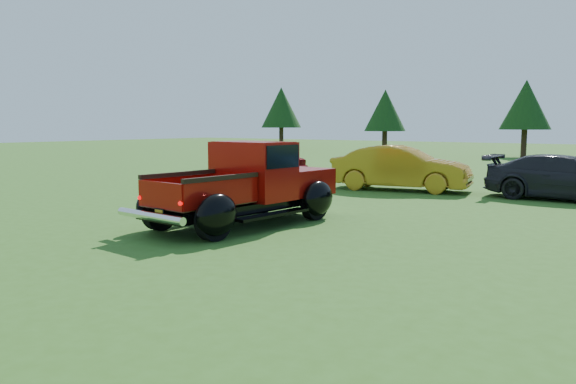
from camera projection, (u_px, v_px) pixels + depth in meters
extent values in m
plane|color=#2D5518|center=(260.00, 244.00, 10.00)|extent=(120.00, 120.00, 0.00)
cylinder|color=#332114|center=(281.00, 139.00, 46.83)|extent=(0.36, 0.36, 1.87)
cone|color=black|center=(281.00, 107.00, 46.52)|extent=(3.33, 3.33, 3.33)
cylinder|color=#332114|center=(384.00, 143.00, 40.18)|extent=(0.36, 0.36, 1.66)
cone|color=black|center=(385.00, 110.00, 39.90)|extent=(2.94, 2.94, 2.94)
cylinder|color=#332114|center=(524.00, 143.00, 36.50)|extent=(0.36, 0.36, 1.80)
cone|color=black|center=(526.00, 105.00, 36.20)|extent=(3.20, 3.20, 3.20)
cylinder|color=black|center=(160.00, 212.00, 11.22)|extent=(0.28, 0.77, 0.75)
cylinder|color=black|center=(214.00, 220.00, 10.19)|extent=(0.28, 0.77, 0.75)
cylinder|color=black|center=(262.00, 197.00, 13.50)|extent=(0.28, 0.77, 0.75)
cylinder|color=black|center=(315.00, 203.00, 12.47)|extent=(0.28, 0.77, 0.75)
cube|color=black|center=(243.00, 205.00, 11.88)|extent=(1.63, 4.51, 0.19)
cube|color=#920C07|center=(290.00, 181.00, 13.01)|extent=(1.70, 1.52, 0.58)
cube|color=silver|center=(309.00, 179.00, 13.56)|extent=(1.51, 0.16, 0.47)
cube|color=#920C07|center=(253.00, 171.00, 12.04)|extent=(1.75, 1.20, 1.22)
cube|color=black|center=(253.00, 155.00, 12.00)|extent=(1.78, 1.11, 0.47)
cube|color=#920C07|center=(253.00, 143.00, 11.97)|extent=(1.67, 1.10, 0.08)
cube|color=brown|center=(200.00, 203.00, 10.97)|extent=(1.40, 1.97, 0.05)
cube|color=#920C07|center=(179.00, 188.00, 11.35)|extent=(0.18, 1.88, 0.49)
cube|color=#920C07|center=(222.00, 193.00, 10.53)|extent=(0.18, 1.88, 0.49)
cube|color=#920C07|center=(235.00, 187.00, 11.65)|extent=(1.27, 0.14, 0.49)
cube|color=#920C07|center=(160.00, 195.00, 10.23)|extent=(1.27, 0.15, 0.49)
cube|color=black|center=(179.00, 174.00, 11.31)|extent=(0.22, 1.88, 0.08)
cube|color=black|center=(222.00, 178.00, 10.50)|extent=(0.22, 1.88, 0.08)
ellipsoid|color=black|center=(157.00, 206.00, 11.27)|extent=(0.50, 1.03, 0.83)
ellipsoid|color=black|center=(217.00, 215.00, 10.12)|extent=(0.50, 1.03, 0.83)
ellipsoid|color=black|center=(259.00, 192.00, 13.55)|extent=(0.50, 1.03, 0.83)
ellipsoid|color=black|center=(318.00, 198.00, 12.40)|extent=(0.50, 1.03, 0.83)
cube|color=black|center=(213.00, 206.00, 12.43)|extent=(0.44, 1.99, 0.06)
cube|color=black|center=(273.00, 215.00, 11.28)|extent=(0.44, 1.99, 0.06)
cylinder|color=silver|center=(150.00, 216.00, 10.09)|extent=(1.84, 0.28, 0.15)
cube|color=black|center=(159.00, 212.00, 10.23)|extent=(0.28, 0.04, 0.14)
cube|color=gold|center=(159.00, 212.00, 10.23)|extent=(0.23, 0.03, 0.09)
sphere|color=#CC0505|center=(140.00, 198.00, 10.60)|extent=(0.08, 0.08, 0.08)
sphere|color=#CC0505|center=(180.00, 203.00, 9.83)|extent=(0.08, 0.08, 0.08)
imported|color=maroon|center=(258.00, 158.00, 23.22)|extent=(4.42, 1.97, 1.48)
imported|color=#A97616|center=(401.00, 168.00, 18.06)|extent=(4.58, 2.36, 1.44)
imported|color=black|center=(567.00, 178.00, 15.71)|extent=(4.38, 1.83, 1.27)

